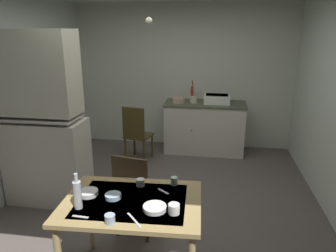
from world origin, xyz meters
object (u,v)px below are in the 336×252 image
object	(u,v)px
chair_far_side	(135,193)
teacup_cream	(174,181)
hutch_cabinet	(44,126)
sink_basin	(217,99)
serving_bowl_wide	(113,196)
hand_pump	(192,92)
dining_table	(132,211)
chair_by_counter	(137,133)
mixing_bowl_counter	(178,100)
glass_bottle	(77,194)

from	to	relation	value
chair_far_side	teacup_cream	size ratio (longest dim) A/B	12.43
hutch_cabinet	sink_basin	xyz separation A→B (m)	(2.08, 2.04, -0.02)
serving_bowl_wide	teacup_cream	distance (m)	0.56
teacup_cream	hand_pump	bearing A→B (deg)	91.68
dining_table	chair_by_counter	world-z (taller)	chair_by_counter
sink_basin	chair_far_side	bearing A→B (deg)	-107.41
hand_pump	chair_far_side	bearing A→B (deg)	-98.00
hand_pump	dining_table	distance (m)	3.28
sink_basin	serving_bowl_wide	bearing A→B (deg)	-104.46
hutch_cabinet	mixing_bowl_counter	world-z (taller)	hutch_cabinet
chair_by_counter	serving_bowl_wide	xyz separation A→B (m)	(0.46, -2.54, 0.30)
sink_basin	hand_pump	size ratio (longest dim) A/B	1.13
hutch_cabinet	chair_far_side	world-z (taller)	hutch_cabinet
hutch_cabinet	hand_pump	bearing A→B (deg)	51.90
chair_far_side	glass_bottle	xyz separation A→B (m)	(-0.24, -0.81, 0.41)
mixing_bowl_counter	glass_bottle	xyz separation A→B (m)	(-0.38, -3.33, -0.05)
hutch_cabinet	glass_bottle	distance (m)	1.69
hand_pump	teacup_cream	bearing A→B (deg)	-88.32
teacup_cream	glass_bottle	size ratio (longest dim) A/B	0.25
mixing_bowl_counter	dining_table	bearing A→B (deg)	-89.86
chair_far_side	serving_bowl_wide	xyz separation A→B (m)	(-0.02, -0.62, 0.31)
serving_bowl_wide	glass_bottle	xyz separation A→B (m)	(-0.22, -0.19, 0.10)
sink_basin	hand_pump	world-z (taller)	hand_pump
dining_table	teacup_cream	bearing A→B (deg)	46.64
teacup_cream	glass_bottle	distance (m)	0.86
serving_bowl_wide	chair_far_side	bearing A→B (deg)	88.47
hand_pump	sink_basin	bearing A→B (deg)	-5.88
hutch_cabinet	hand_pump	distance (m)	2.65
hutch_cabinet	hand_pump	xyz separation A→B (m)	(1.64, 2.09, 0.07)
sink_basin	dining_table	distance (m)	3.29
hutch_cabinet	dining_table	world-z (taller)	hutch_cabinet
chair_by_counter	teacup_cream	distance (m)	2.44
chair_far_side	chair_by_counter	distance (m)	1.98
hutch_cabinet	mixing_bowl_counter	size ratio (longest dim) A/B	9.50
dining_table	chair_by_counter	distance (m)	2.64
dining_table	serving_bowl_wide	bearing A→B (deg)	175.66
mixing_bowl_counter	serving_bowl_wide	distance (m)	3.15
chair_by_counter	glass_bottle	bearing A→B (deg)	-84.97
chair_by_counter	hutch_cabinet	bearing A→B (deg)	-119.63
mixing_bowl_counter	chair_far_side	world-z (taller)	mixing_bowl_counter
serving_bowl_wide	glass_bottle	size ratio (longest dim) A/B	0.46
sink_basin	serving_bowl_wide	size ratio (longest dim) A/B	3.26
hutch_cabinet	teacup_cream	world-z (taller)	hutch_cabinet
chair_by_counter	glass_bottle	size ratio (longest dim) A/B	3.23
teacup_cream	glass_bottle	bearing A→B (deg)	-144.07
hutch_cabinet	dining_table	xyz separation A→B (m)	(1.42, -1.16, -0.32)
hutch_cabinet	chair_by_counter	xyz separation A→B (m)	(0.79, 1.39, -0.50)
chair_far_side	chair_by_counter	xyz separation A→B (m)	(-0.48, 1.92, 0.01)
mixing_bowl_counter	serving_bowl_wide	world-z (taller)	mixing_bowl_counter
sink_basin	glass_bottle	distance (m)	3.54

